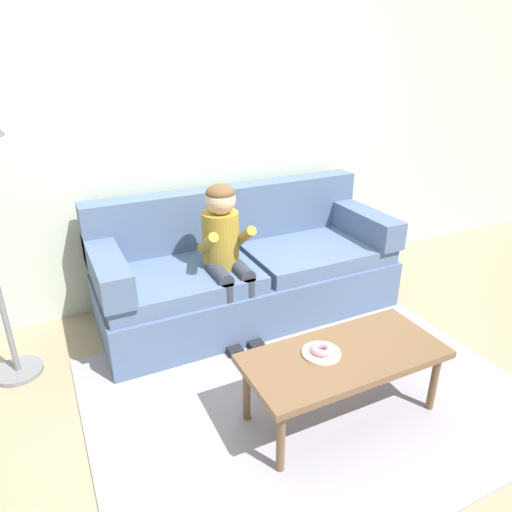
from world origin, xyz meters
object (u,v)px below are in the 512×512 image
object	(u,v)px
person_child	(225,247)
toy_controller	(349,345)
coffee_table	(344,360)
couch	(246,271)
donut	(322,349)

from	to	relation	value
person_child	toy_controller	size ratio (longest dim) A/B	4.87
coffee_table	person_child	size ratio (longest dim) A/B	1.01
couch	coffee_table	size ratio (longest dim) A/B	2.04
couch	toy_controller	distance (m)	0.97
coffee_table	donut	xyz separation A→B (m)	(-0.12, 0.05, 0.08)
toy_controller	person_child	bearing A→B (deg)	144.76
couch	person_child	xyz separation A→B (m)	(-0.25, -0.21, 0.33)
couch	donut	distance (m)	1.28
donut	toy_controller	xyz separation A→B (m)	(0.56, 0.46, -0.43)
couch	coffee_table	bearing A→B (deg)	-90.70
toy_controller	couch	bearing A→B (deg)	124.08
coffee_table	toy_controller	bearing A→B (deg)	49.09
coffee_table	couch	bearing A→B (deg)	89.30
person_child	donut	distance (m)	1.09
person_child	donut	world-z (taller)	person_child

